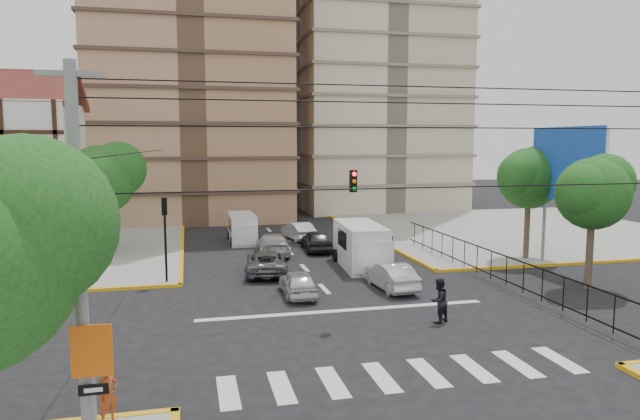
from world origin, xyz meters
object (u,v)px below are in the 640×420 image
object	(u,v)px
traffic_light_nw	(165,225)
car_white_front_right	(391,276)
district_sign	(92,364)
van_left_lane	(243,229)
car_silver_front_left	(298,283)
pedestrian_crosswalk	(439,301)
van_right_lane	(362,247)
pedestrian_sw_corner	(108,395)

from	to	relation	value
traffic_light_nw	car_white_front_right	distance (m)	11.87
district_sign	van_left_lane	size ratio (longest dim) A/B	0.69
district_sign	car_silver_front_left	bearing A→B (deg)	61.40
pedestrian_crosswalk	traffic_light_nw	bearing A→B (deg)	-66.58
van_right_lane	van_left_lane	xyz separation A→B (m)	(-6.06, 9.99, -0.23)
van_right_lane	van_left_lane	distance (m)	11.69
district_sign	pedestrian_sw_corner	xyz separation A→B (m)	(0.04, 1.74, -1.53)
district_sign	pedestrian_crosswalk	world-z (taller)	district_sign
pedestrian_sw_corner	traffic_light_nw	bearing A→B (deg)	46.98
pedestrian_sw_corner	car_white_front_right	bearing A→B (deg)	4.91
traffic_light_nw	car_white_front_right	world-z (taller)	traffic_light_nw
district_sign	van_right_lane	size ratio (longest dim) A/B	0.55
van_right_lane	district_sign	bearing A→B (deg)	-119.32
car_white_front_right	pedestrian_crosswalk	distance (m)	5.54
district_sign	pedestrian_sw_corner	distance (m)	2.31
district_sign	van_right_lane	distance (m)	22.16
van_left_lane	pedestrian_crosswalk	xyz separation A→B (m)	(6.07, -20.55, -0.09)
car_silver_front_left	pedestrian_crosswalk	xyz separation A→B (m)	(4.86, -5.35, 0.29)
van_left_lane	car_white_front_right	distance (m)	16.18
car_silver_front_left	pedestrian_sw_corner	xyz separation A→B (m)	(-7.21, -11.57, 0.30)
district_sign	pedestrian_sw_corner	size ratio (longest dim) A/B	2.06
car_silver_front_left	pedestrian_sw_corner	world-z (taller)	pedestrian_sw_corner
van_left_lane	car_white_front_right	size ratio (longest dim) A/B	1.13
traffic_light_nw	car_white_front_right	xyz separation A→B (m)	(11.06, -3.55, -2.44)
van_right_lane	car_white_front_right	size ratio (longest dim) A/B	1.42
car_white_front_right	pedestrian_crosswalk	size ratio (longest dim) A/B	2.23
district_sign	van_right_lane	bearing A→B (deg)	56.82
van_right_lane	car_silver_front_left	size ratio (longest dim) A/B	1.58
pedestrian_sw_corner	pedestrian_crosswalk	size ratio (longest dim) A/B	0.84
traffic_light_nw	van_left_lane	size ratio (longest dim) A/B	0.95
van_right_lane	car_white_front_right	world-z (taller)	van_right_lane
car_white_front_right	pedestrian_crosswalk	xyz separation A→B (m)	(0.06, -5.53, 0.24)
car_white_front_right	car_silver_front_left	bearing A→B (deg)	-1.73
van_right_lane	car_white_front_right	xyz separation A→B (m)	(-0.05, -5.03, -0.57)
district_sign	van_right_lane	world-z (taller)	district_sign
car_white_front_right	van_right_lane	bearing A→B (deg)	-94.43
traffic_light_nw	district_sign	world-z (taller)	traffic_light_nw
car_silver_front_left	car_white_front_right	bearing A→B (deg)	-177.38
district_sign	van_left_lane	distance (m)	29.18
pedestrian_crosswalk	car_silver_front_left	bearing A→B (deg)	-75.05
pedestrian_crosswalk	district_sign	bearing A→B (deg)	5.96
district_sign	car_white_front_right	size ratio (longest dim) A/B	0.78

